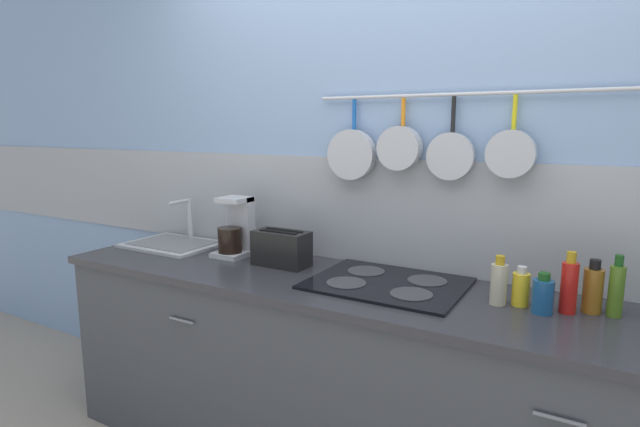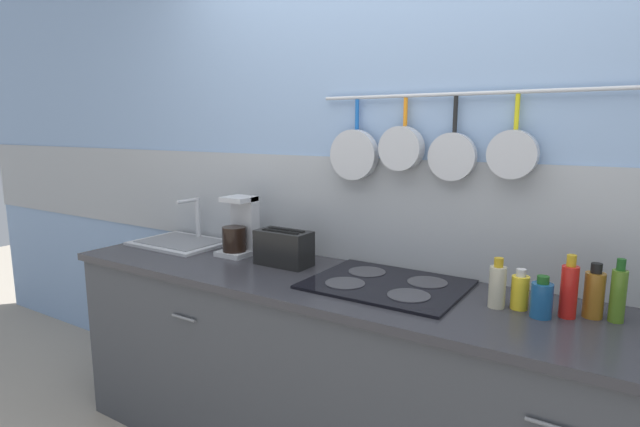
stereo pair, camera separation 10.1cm
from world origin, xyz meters
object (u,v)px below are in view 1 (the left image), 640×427
bottle_vinegar (616,289)px  bottle_dish_soap (569,286)px  coffee_maker (236,231)px  bottle_cooking_wine (543,295)px  bottle_sesame_oil (521,288)px  bottle_olive_oil (499,283)px  toaster (281,248)px  bottle_hot_sauce (593,289)px

bottle_vinegar → bottle_dish_soap: bearing=-162.8°
coffee_maker → bottle_vinegar: size_ratio=1.37×
bottle_cooking_wine → bottle_dish_soap: size_ratio=0.66×
bottle_sesame_oil → bottle_olive_oil: bearing=-158.9°
coffee_maker → toaster: coffee_maker is taller
bottle_sesame_oil → bottle_dish_soap: (0.15, 0.00, 0.03)m
bottle_sesame_oil → bottle_dish_soap: bottle_dish_soap is taller
toaster → bottle_hot_sauce: bearing=2.0°
bottle_olive_oil → bottle_cooking_wine: 0.15m
coffee_maker → bottle_dish_soap: coffee_maker is taller
bottle_olive_oil → bottle_hot_sauce: (0.30, 0.08, 0.00)m
bottle_vinegar → bottle_cooking_wine: bearing=-156.9°
bottle_dish_soap → toaster: bearing=179.9°
toaster → bottle_dish_soap: bearing=-0.1°
toaster → coffee_maker: bearing=171.0°
coffee_maker → toaster: (0.31, -0.05, -0.04)m
bottle_dish_soap → bottle_vinegar: size_ratio=1.01×
bottle_hot_sauce → bottle_olive_oil: bearing=-165.3°
toaster → bottle_hot_sauce: size_ratio=1.47×
toaster → bottle_sesame_oil: bearing=-0.4°
coffee_maker → bottle_sesame_oil: 1.37m
bottle_hot_sauce → bottle_vinegar: size_ratio=0.88×
bottle_olive_oil → bottle_sesame_oil: size_ratio=1.25×
bottle_olive_oil → bottle_sesame_oil: bottle_olive_oil is taller
toaster → bottle_hot_sauce: (1.28, 0.04, 0.00)m
coffee_maker → bottle_sesame_oil: bearing=-2.4°
bottle_sesame_oil → bottle_vinegar: 0.30m
bottle_cooking_wine → bottle_hot_sauce: (0.15, 0.09, 0.02)m
bottle_sesame_oil → bottle_cooking_wine: 0.09m
coffee_maker → bottle_olive_oil: size_ratio=1.62×
coffee_maker → bottle_hot_sauce: 1.59m
bottle_hot_sauce → bottle_vinegar: bottle_vinegar is taller
bottle_olive_oil → toaster: bearing=178.0°
toaster → bottle_sesame_oil: toaster is taller
toaster → bottle_vinegar: bearing=1.8°
coffee_maker → bottle_hot_sauce: size_ratio=1.56×
bottle_olive_oil → bottle_sesame_oil: 0.08m
toaster → bottle_vinegar: size_ratio=1.29×
bottle_olive_oil → bottle_dish_soap: (0.23, 0.03, 0.02)m
bottle_olive_oil → bottle_vinegar: 0.38m
coffee_maker → bottle_sesame_oil: coffee_maker is taller
bottle_cooking_wine → bottle_vinegar: bottle_vinegar is taller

